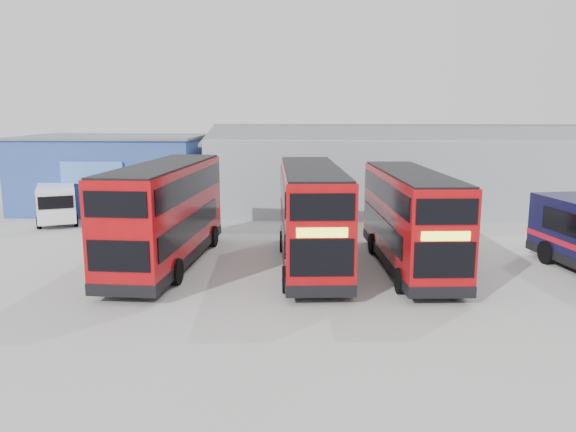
{
  "coord_description": "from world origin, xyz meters",
  "views": [
    {
      "loc": [
        -0.1,
        -20.56,
        6.86
      ],
      "look_at": [
        -1.24,
        4.59,
        2.1
      ],
      "focal_mm": 35.0,
      "sensor_mm": 36.0,
      "label": 1
    }
  ],
  "objects": [
    {
      "name": "ground_plane",
      "position": [
        0.0,
        0.0,
        0.0
      ],
      "size": [
        120.0,
        120.0,
        0.0
      ],
      "primitive_type": "plane",
      "color": "gray",
      "rests_on": "ground"
    },
    {
      "name": "office_block",
      "position": [
        -14.0,
        17.99,
        2.58
      ],
      "size": [
        12.3,
        8.32,
        5.12
      ],
      "color": "navy",
      "rests_on": "ground"
    },
    {
      "name": "maintenance_shed",
      "position": [
        8.0,
        20.0,
        2.6
      ],
      "size": [
        30.5,
        12.0,
        5.89
      ],
      "color": "gray",
      "rests_on": "ground"
    },
    {
      "name": "double_decker_left",
      "position": [
        -6.61,
        3.52,
        2.27
      ],
      "size": [
        3.19,
        10.91,
        4.56
      ],
      "rotation": [
        0.0,
        0.0,
        3.09
      ],
      "color": "#9E090D",
      "rests_on": "ground"
    },
    {
      "name": "double_decker_centre",
      "position": [
        -0.17,
        3.66,
        2.22
      ],
      "size": [
        3.31,
        10.69,
        4.46
      ],
      "rotation": [
        0.0,
        0.0,
        0.07
      ],
      "color": "#9E090D",
      "rests_on": "ground"
    },
    {
      "name": "double_decker_right",
      "position": [
        4.13,
        3.59,
        2.12
      ],
      "size": [
        3.16,
        10.23,
        4.26
      ],
      "rotation": [
        0.0,
        0.0,
        0.07
      ],
      "color": "#9E090D",
      "rests_on": "ground"
    },
    {
      "name": "panel_van",
      "position": [
        -15.97,
        13.02,
        1.3
      ],
      "size": [
        4.09,
        5.68,
        2.32
      ],
      "rotation": [
        0.0,
        0.0,
        0.42
      ],
      "color": "white",
      "rests_on": "ground"
    }
  ]
}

